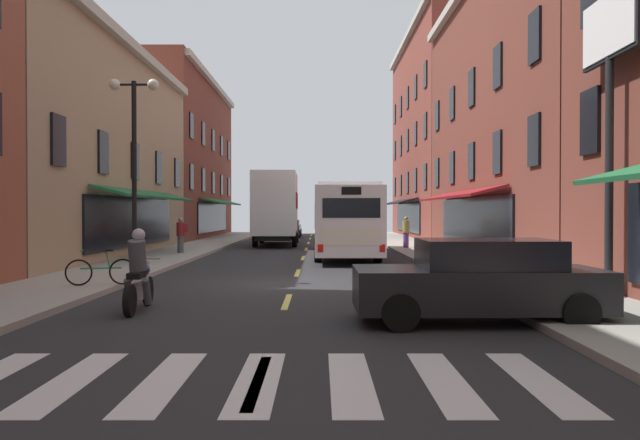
% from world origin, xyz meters
% --- Properties ---
extents(ground_plane, '(34.80, 80.00, 0.10)m').
position_xyz_m(ground_plane, '(0.00, 0.00, -0.05)').
color(ground_plane, '#28282B').
extents(lane_centre_dashes, '(0.14, 73.90, 0.01)m').
position_xyz_m(lane_centre_dashes, '(0.00, -0.25, 0.00)').
color(lane_centre_dashes, '#DBCC4C').
rests_on(lane_centre_dashes, ground).
extents(crosswalk_near, '(7.10, 2.80, 0.01)m').
position_xyz_m(crosswalk_near, '(0.00, -10.00, 0.00)').
color(crosswalk_near, silver).
rests_on(crosswalk_near, ground).
extents(sidewalk_left, '(3.00, 80.00, 0.14)m').
position_xyz_m(sidewalk_left, '(-5.90, 0.00, 0.07)').
color(sidewalk_left, '#A39E93').
rests_on(sidewalk_left, ground).
extents(sidewalk_right, '(3.00, 80.00, 0.14)m').
position_xyz_m(sidewalk_right, '(5.90, 0.00, 0.07)').
color(sidewalk_right, '#A39E93').
rests_on(sidewalk_right, ground).
extents(billboard_sign, '(0.40, 2.58, 6.68)m').
position_xyz_m(billboard_sign, '(7.05, -3.69, 5.15)').
color(billboard_sign, black).
rests_on(billboard_sign, sidewalk_right).
extents(transit_bus, '(2.68, 11.87, 3.09)m').
position_xyz_m(transit_bus, '(1.83, 10.74, 1.63)').
color(transit_bus, white).
rests_on(transit_bus, ground).
extents(box_truck, '(2.59, 8.34, 4.21)m').
position_xyz_m(box_truck, '(-1.83, 19.53, 2.16)').
color(box_truck, white).
rests_on(box_truck, ground).
extents(sedan_near, '(1.99, 4.63, 1.36)m').
position_xyz_m(sedan_near, '(-1.74, 31.22, 0.71)').
color(sedan_near, '#515154').
rests_on(sedan_near, ground).
extents(sedan_mid, '(4.41, 1.96, 1.50)m').
position_xyz_m(sedan_mid, '(3.61, -6.14, 0.75)').
color(sedan_mid, black).
rests_on(sedan_mid, ground).
extents(motorcycle_rider, '(0.62, 2.07, 1.66)m').
position_xyz_m(motorcycle_rider, '(-2.90, -4.83, 0.71)').
color(motorcycle_rider, black).
rests_on(motorcycle_rider, ground).
extents(bicycle_near, '(1.67, 0.57, 0.91)m').
position_xyz_m(bicycle_near, '(-4.80, -1.59, 0.50)').
color(bicycle_near, black).
rests_on(bicycle_near, sidewalk_left).
extents(pedestrian_near, '(0.52, 0.37, 1.60)m').
position_xyz_m(pedestrian_near, '(-5.53, 10.82, 0.98)').
color(pedestrian_near, '#4C4C51').
rests_on(pedestrian_near, sidewalk_left).
extents(pedestrian_mid, '(0.36, 0.36, 1.60)m').
position_xyz_m(pedestrian_mid, '(5.19, 14.98, 0.96)').
color(pedestrian_mid, '#66387F').
rests_on(pedestrian_mid, sidewalk_right).
extents(street_lamp_twin, '(1.42, 0.32, 5.67)m').
position_xyz_m(street_lamp_twin, '(-4.62, 0.66, 3.27)').
color(street_lamp_twin, black).
rests_on(street_lamp_twin, sidewalk_left).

